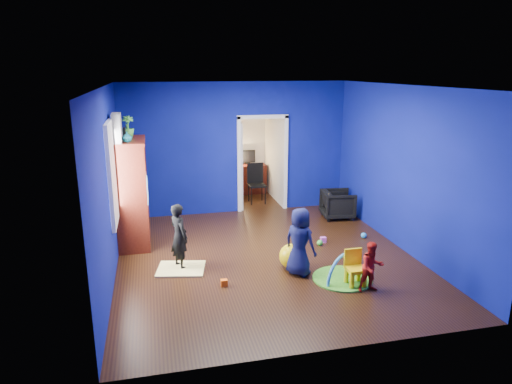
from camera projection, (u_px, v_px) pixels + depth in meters
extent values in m
cube|color=black|center=(266.00, 258.00, 7.88)|extent=(5.00, 5.50, 0.01)
cube|color=white|center=(267.00, 86.00, 7.12)|extent=(5.00, 5.50, 0.01)
cube|color=navy|center=(236.00, 149.00, 10.09)|extent=(5.00, 0.02, 2.90)
cube|color=navy|center=(330.00, 234.00, 4.92)|extent=(5.00, 0.02, 2.90)
cube|color=navy|center=(108.00, 185.00, 6.96)|extent=(0.02, 5.50, 2.90)
cube|color=navy|center=(404.00, 169.00, 8.04)|extent=(0.02, 5.50, 2.90)
imported|color=black|center=(338.00, 204.00, 9.94)|extent=(0.74, 0.73, 0.61)
imported|color=black|center=(179.00, 236.00, 7.37)|extent=(0.41, 0.47, 1.09)
imported|color=#0E0F34|center=(300.00, 242.00, 7.13)|extent=(0.61, 0.64, 1.10)
imported|color=red|center=(372.00, 267.00, 6.63)|extent=(0.37, 0.29, 0.76)
imported|color=#0B515D|center=(127.00, 137.00, 7.73)|extent=(0.20, 0.20, 0.18)
imported|color=green|center=(128.00, 127.00, 8.19)|extent=(0.25, 0.25, 0.39)
cube|color=#3D140A|center=(132.00, 193.00, 8.29)|extent=(0.58, 1.14, 1.96)
cube|color=silver|center=(134.00, 191.00, 8.29)|extent=(0.46, 0.70, 0.54)
cube|color=#F2E07A|center=(181.00, 269.00, 7.42)|extent=(0.85, 0.74, 0.03)
sphere|color=yellow|center=(292.00, 256.00, 7.44)|extent=(0.41, 0.41, 0.41)
cube|color=yellow|center=(356.00, 270.00, 6.82)|extent=(0.28, 0.28, 0.50)
cylinder|color=#449C23|center=(342.00, 278.00, 7.09)|extent=(0.92, 0.92, 0.02)
torus|color=#3F8CD8|center=(342.00, 278.00, 7.09)|extent=(0.72, 0.49, 0.82)
cube|color=white|center=(111.00, 174.00, 7.26)|extent=(0.03, 0.95, 1.55)
cube|color=slate|center=(121.00, 183.00, 7.89)|extent=(0.14, 0.42, 2.40)
cube|color=white|center=(262.00, 165.00, 10.32)|extent=(1.16, 0.10, 2.10)
cube|color=#3D140A|center=(249.00, 179.00, 11.92)|extent=(0.88, 0.44, 0.75)
cube|color=black|center=(247.00, 156.00, 11.88)|extent=(0.40, 0.05, 0.32)
sphere|color=#FFD88C|center=(237.00, 158.00, 11.77)|extent=(0.14, 0.14, 0.14)
cube|color=black|center=(257.00, 184.00, 10.99)|extent=(0.40, 0.40, 0.92)
cube|color=white|center=(247.00, 115.00, 11.59)|extent=(0.88, 0.24, 0.04)
sphere|color=#2791DD|center=(364.00, 235.00, 8.80)|extent=(0.11, 0.11, 0.11)
cube|color=#FF5F0D|center=(224.00, 283.00, 6.87)|extent=(0.10, 0.08, 0.10)
sphere|color=green|center=(320.00, 243.00, 8.43)|extent=(0.11, 0.11, 0.11)
cube|color=#D750CA|center=(323.00, 240.00, 8.58)|extent=(0.10, 0.08, 0.10)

